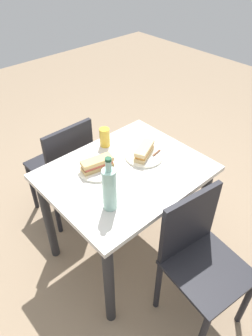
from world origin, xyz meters
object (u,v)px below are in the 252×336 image
Objects in this scene: chair_near at (65,166)px; chair_far at (198,255)px; water_bottle at (109,189)px; plate_far at (144,156)px; baguette_sandwich_far at (144,151)px; plate_near at (98,169)px; baguette_sandwich_near at (97,164)px; knife_far at (153,156)px; dining_table at (126,188)px; beer_glass at (105,137)px; knife_near at (103,172)px.

chair_far is at bearing 95.18° from chair_near.
plate_far is at bearing -156.65° from water_bottle.
water_bottle reaches higher than baguette_sandwich_far.
chair_far reaches higher than plate_near.
baguette_sandwich_near is at bearing -17.71° from plate_far.
water_bottle reaches higher than knife_far.
water_bottle is at bearing 23.35° from baguette_sandwich_far.
dining_table is 2.95× the size of water_bottle.
baguette_sandwich_near is 1.02× the size of baguette_sandwich_far.
baguette_sandwich_far is at bearing -156.65° from water_bottle.
dining_table is 0.23m from plate_far.
dining_table is 0.26m from baguette_sandwich_far.
plate_far is 0.29m from beer_glass.
baguette_sandwich_near is (0.12, -0.12, 0.19)m from dining_table.
plate_near is at bearing 86.16° from chair_near.
water_bottle reaches higher than plate_far.
chair_far is at bearing 74.78° from plate_far.
plate_far is 0.49m from water_bottle.
plate_far is 0.74× the size of water_bottle.
chair_far is 0.71m from knife_near.
water_bottle reaches higher than plate_near.
dining_table is 0.59m from chair_near.
plate_far is at bearing -90.00° from baguette_sandwich_far.
water_bottle is (0.14, 0.23, 0.11)m from knife_near.
water_bottle reaches higher than knife_near.
plate_near is 1.87× the size of beer_glass.
dining_table is 0.36m from beer_glass.
knife_near reaches higher than dining_table.
baguette_sandwich_far is 1.54× the size of beer_glass.
baguette_sandwich_near is 0.32m from plate_far.
baguette_sandwich_far is at bearing -172.70° from dining_table.
chair_near is 0.55m from baguette_sandwich_near.
knife_near is at bearing 86.55° from chair_near.
baguette_sandwich_near is at bearing 40.94° from beer_glass.
baguette_sandwich_near is 0.85× the size of plate_far.
water_bottle is at bearing 77.13° from chair_near.
baguette_sandwich_near is (0.00, 0.00, 0.04)m from plate_near.
plate_near is at bearing 180.00° from baguette_sandwich_near.
knife_far is 0.34m from beer_glass.
plate_near is at bearing -90.19° from knife_near.
knife_near is (0.14, -0.64, 0.27)m from chair_far.
plate_far is (-0.30, 0.10, 0.00)m from plate_near.
chair_far is 4.46× the size of baguette_sandwich_far.
beer_glass is at bearing -139.06° from baguette_sandwich_near.
chair_far is 0.77m from baguette_sandwich_near.
plate_near is at bearing 40.94° from beer_glass.
knife_far is (-0.33, 0.14, 0.01)m from plate_near.
beer_glass is at bearing -69.53° from baguette_sandwich_far.
chair_far is (-0.01, 0.58, -0.11)m from dining_table.
chair_near is 0.72m from knife_far.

